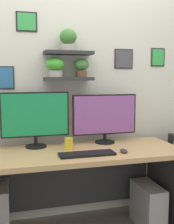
{
  "coord_description": "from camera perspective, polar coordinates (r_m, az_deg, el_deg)",
  "views": [
    {
      "loc": [
        -0.54,
        -2.25,
        1.35
      ],
      "look_at": [
        0.1,
        0.05,
        1.06
      ],
      "focal_mm": 45.79,
      "sensor_mm": 36.0,
      "label": 1
    }
  ],
  "objects": [
    {
      "name": "pen_cup",
      "position": [
        2.41,
        -3.66,
        -6.35
      ],
      "size": [
        0.07,
        0.07,
        0.1
      ],
      "primitive_type": "cylinder",
      "color": "yellow",
      "rests_on": "desk"
    },
    {
      "name": "monitor_right",
      "position": [
        2.63,
        3.57,
        -0.97
      ],
      "size": [
        0.61,
        0.18,
        0.45
      ],
      "color": "black",
      "rests_on": "desk"
    },
    {
      "name": "keyboard",
      "position": [
        2.25,
        -0.0,
        -8.37
      ],
      "size": [
        0.44,
        0.14,
        0.02
      ],
      "primitive_type": "cube",
      "color": "black",
      "rests_on": "desk"
    },
    {
      "name": "computer_mouse",
      "position": [
        2.34,
        7.34,
        -7.7
      ],
      "size": [
        0.06,
        0.09,
        0.03
      ],
      "primitive_type": "ellipsoid",
      "color": "#2D2D33",
      "rests_on": "desk"
    },
    {
      "name": "back_wall_assembly",
      "position": [
        2.74,
        -4.26,
        6.94
      ],
      "size": [
        4.4,
        0.24,
        2.7
      ],
      "color": "silver",
      "rests_on": "ground"
    },
    {
      "name": "monitor_left",
      "position": [
        2.5,
        -10.29,
        -1.05
      ],
      "size": [
        0.58,
        0.18,
        0.48
      ],
      "color": "black",
      "rests_on": "desk"
    },
    {
      "name": "desk",
      "position": [
        2.5,
        -2.3,
        -11.95
      ],
      "size": [
        1.78,
        0.68,
        0.75
      ],
      "color": "tan",
      "rests_on": "ground"
    },
    {
      "name": "computer_tower_right",
      "position": [
        2.78,
        12.03,
        -17.81
      ],
      "size": [
        0.18,
        0.4,
        0.39
      ],
      "primitive_type": "cube",
      "color": "#99999E",
      "rests_on": "ground"
    }
  ]
}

